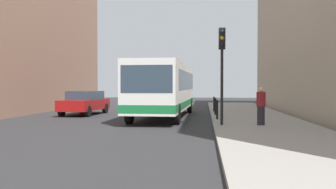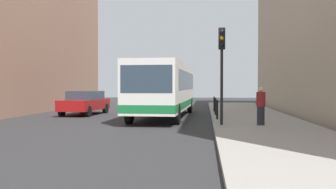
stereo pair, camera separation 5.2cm
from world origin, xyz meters
name	(u,v)px [view 1 (the left image)]	position (x,y,z in m)	size (l,w,h in m)	color
ground_plane	(145,124)	(0.00, 0.00, 0.00)	(80.00, 80.00, 0.00)	#2D2D30
sidewalk	(261,124)	(5.40, 0.00, 0.07)	(4.40, 40.00, 0.15)	#9E9991
bus	(165,87)	(0.57, 3.92, 1.73)	(2.94, 11.11, 3.00)	white
car_beside_bus	(85,102)	(-4.61, 5.31, 0.78)	(2.13, 4.52, 1.48)	maroon
traffic_light	(222,57)	(3.55, -1.50, 3.01)	(0.28, 0.33, 4.10)	black
bollard_near	(217,110)	(3.45, 1.24, 0.62)	(0.11, 0.11, 0.95)	black
bollard_mid	(215,106)	(3.45, 4.11, 0.62)	(0.11, 0.11, 0.95)	black
bollard_far	(214,104)	(3.45, 6.98, 0.62)	(0.11, 0.11, 0.95)	black
pedestrian_near_signal	(261,106)	(5.20, -1.38, 0.95)	(0.38, 0.38, 1.61)	#26262D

